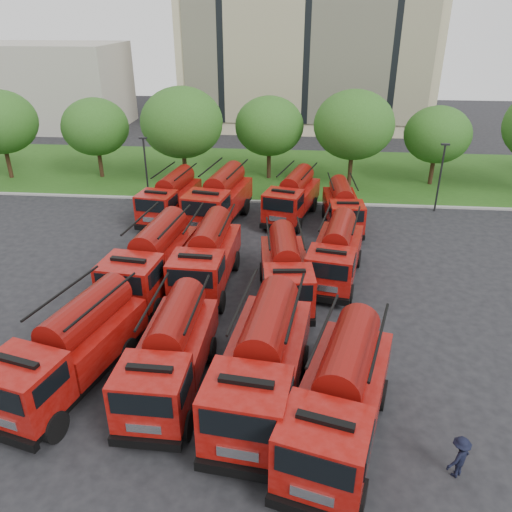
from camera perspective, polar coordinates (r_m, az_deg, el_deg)
The scene contains 28 objects.
ground at distance 23.54m, azimuth -0.06°, elevation -9.08°, with size 140.00×140.00×0.00m, color black.
lawn at distance 47.13m, azimuth 2.85°, elevation 9.57°, with size 70.00×16.00×0.12m, color #1E4A13.
curb at distance 39.45m, azimuth 2.31°, elevation 6.20°, with size 70.00×0.30×0.14m, color gray.
apartment_building at distance 67.05m, azimuth 5.94°, elevation 25.25°, with size 30.00×14.18×25.00m.
side_building at distance 71.16m, azimuth -22.48°, elevation 17.51°, with size 18.00×12.00×10.00m, color #A19B8E.
tree_1 at distance 46.58m, azimuth -17.89°, elevation 13.87°, with size 5.71×5.71×6.98m.
tree_2 at distance 42.57m, azimuth -8.47°, elevation 14.85°, with size 6.72×6.72×8.22m.
tree_3 at distance 44.11m, azimuth 1.53°, elevation 14.62°, with size 5.88×5.88×7.19m.
tree_4 at distance 42.66m, azimuth 11.13°, elevation 14.49°, with size 6.55×6.55×8.01m.
tree_5 at distance 45.03m, azimuth 20.03°, elevation 12.90°, with size 5.46×5.46×6.68m.
lamp_post_0 at distance 39.64m, azimuth -12.48°, elevation 10.00°, with size 0.60×0.25×5.11m.
lamp_post_1 at distance 39.22m, azimuth 20.34°, elevation 8.81°, with size 0.60×0.25×5.11m.
fire_truck_0 at distance 21.16m, azimuth -20.40°, elevation -9.89°, with size 4.34×7.88×3.41m.
fire_truck_1 at distance 20.04m, azimuth -9.69°, elevation -10.89°, with size 2.78×7.23×3.26m.
fire_truck_2 at distance 19.00m, azimuth 0.75°, elevation -12.08°, with size 3.70×8.29×3.65m.
fire_truck_3 at distance 17.95m, azimuth 9.58°, elevation -15.56°, with size 4.54×8.11×3.50m.
fire_truck_4 at distance 26.88m, azimuth -11.77°, elevation -0.44°, with size 3.60×8.03×3.53m.
fire_truck_5 at distance 26.99m, azimuth -5.59°, elevation -0.05°, with size 2.96×7.52×3.38m.
fire_truck_6 at distance 25.83m, azimuth 3.36°, elevation -1.56°, with size 3.10×7.08×3.12m.
fire_truck_7 at distance 27.89m, azimuth 9.11°, elevation 0.37°, with size 3.61×7.21×3.14m.
fire_truck_8 at distance 36.44m, azimuth -9.74°, elevation 6.64°, with size 3.40×7.21×3.15m.
fire_truck_9 at distance 35.10m, azimuth -4.20°, elevation 6.56°, with size 4.03×8.22×3.59m.
fire_truck_10 at distance 36.04m, azimuth 4.19°, elevation 6.79°, with size 4.13×7.45×3.22m.
fire_truck_11 at distance 35.02m, azimuth 9.85°, elevation 5.59°, with size 2.63×6.48×2.89m.
firefighter_2 at distance 19.78m, azimuth 10.37°, elevation -17.80°, with size 1.06×0.60×1.80m, color maroon.
firefighter_3 at distance 18.96m, azimuth 21.77°, elevation -22.15°, with size 1.01×0.52×1.57m, color black.
firefighter_4 at distance 26.01m, azimuth -7.74°, elevation -5.56°, with size 0.87×0.57×1.78m, color black.
firefighter_5 at distance 28.61m, azimuth 9.24°, elevation -2.51°, with size 1.42×0.61×1.53m, color maroon.
Camera 1 is at (1.75, -19.10, 13.64)m, focal length 35.00 mm.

